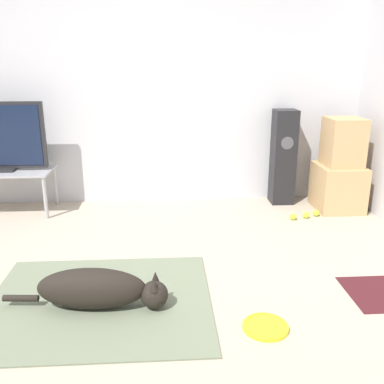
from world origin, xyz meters
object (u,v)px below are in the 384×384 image
tennis_ball_loose_on_carpet (306,215)px  tennis_ball_by_boxes (293,217)px  dog (99,289)px  cardboard_box_lower (338,187)px  frisbee (266,326)px  tennis_ball_near_speaker (316,213)px  cardboard_box_upper (343,142)px  floor_speaker (283,157)px

tennis_ball_loose_on_carpet → tennis_ball_by_boxes: bearing=-165.0°
dog → tennis_ball_by_boxes: bearing=41.2°
dog → cardboard_box_lower: bearing=38.4°
frisbee → tennis_ball_near_speaker: 2.07m
tennis_ball_by_boxes → tennis_ball_near_speaker: size_ratio=1.00×
dog → cardboard_box_upper: 2.93m
frisbee → cardboard_box_lower: 2.41m
tennis_ball_by_boxes → tennis_ball_loose_on_carpet: 0.15m
cardboard_box_upper → tennis_ball_loose_on_carpet: size_ratio=7.38×
dog → tennis_ball_loose_on_carpet: size_ratio=15.88×
tennis_ball_near_speaker → tennis_ball_loose_on_carpet: size_ratio=1.00×
cardboard_box_upper → tennis_ball_by_boxes: cardboard_box_upper is taller
cardboard_box_upper → floor_speaker: 0.63m
dog → tennis_ball_loose_on_carpet: (1.83, 1.51, -0.11)m
frisbee → tennis_ball_by_boxes: 1.88m
cardboard_box_lower → dog: bearing=-141.6°
frisbee → tennis_ball_by_boxes: bearing=68.7°
floor_speaker → tennis_ball_near_speaker: size_ratio=15.43×
floor_speaker → tennis_ball_near_speaker: floor_speaker is taller
floor_speaker → frisbee: bearing=-106.9°
tennis_ball_by_boxes → tennis_ball_near_speaker: bearing=18.9°
floor_speaker → cardboard_box_lower: bearing=-26.1°
cardboard_box_lower → tennis_ball_loose_on_carpet: 0.53m
tennis_ball_by_boxes → cardboard_box_upper: bearing=28.7°
tennis_ball_by_boxes → cardboard_box_lower: bearing=28.6°
cardboard_box_lower → floor_speaker: bearing=153.9°
dog → floor_speaker: bearing=50.0°
cardboard_box_lower → tennis_ball_by_boxes: 0.66m
frisbee → tennis_ball_loose_on_carpet: (0.82, 1.79, 0.02)m
cardboard_box_upper → floor_speaker: size_ratio=0.48×
floor_speaker → dog: bearing=-130.0°
cardboard_box_lower → cardboard_box_upper: 0.48m
cardboard_box_upper → tennis_ball_by_boxes: size_ratio=7.38×
tennis_ball_loose_on_carpet → cardboard_box_lower: bearing=32.6°
dog → frisbee: dog is taller
floor_speaker → tennis_ball_by_boxes: floor_speaker is taller
dog → tennis_ball_near_speaker: size_ratio=15.88×
tennis_ball_loose_on_carpet → dog: bearing=-140.4°
dog → tennis_ball_by_boxes: size_ratio=15.88×
dog → frisbee: 1.05m
tennis_ball_by_boxes → tennis_ball_loose_on_carpet: bearing=15.0°
tennis_ball_by_boxes → tennis_ball_near_speaker: (0.26, 0.09, 0.00)m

